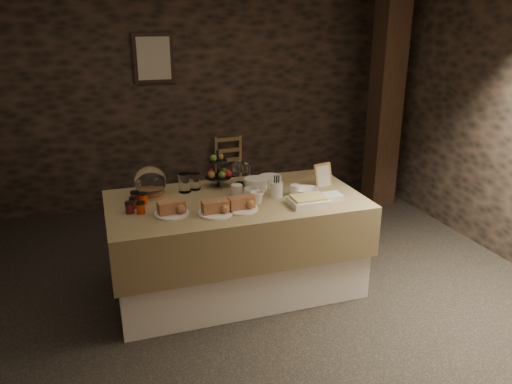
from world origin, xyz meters
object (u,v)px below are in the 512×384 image
object	(u,v)px
buffet_table	(236,237)
chair	(232,173)
timber_column	(386,97)
fruit_stand	(219,172)

from	to	relation	value
buffet_table	chair	xyz separation A→B (m)	(0.54, 2.09, -0.11)
buffet_table	timber_column	xyz separation A→B (m)	(2.27, 1.47, 0.83)
buffet_table	timber_column	distance (m)	2.83
buffet_table	fruit_stand	xyz separation A→B (m)	(-0.05, 0.34, 0.47)
fruit_stand	timber_column	bearing A→B (deg)	26.07
fruit_stand	chair	bearing A→B (deg)	71.32
chair	fruit_stand	bearing A→B (deg)	-112.90
timber_column	fruit_stand	size ratio (longest dim) A/B	8.07
timber_column	fruit_stand	world-z (taller)	timber_column
chair	timber_column	bearing A→B (deg)	-23.80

